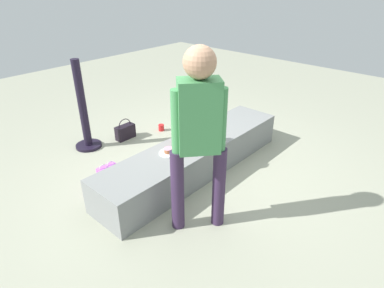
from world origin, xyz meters
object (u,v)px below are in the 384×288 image
(party_cup_red, at_px, (161,128))
(handbag_brown_canvas, at_px, (194,126))
(cake_box_white, at_px, (194,120))
(child_seated, at_px, (188,129))
(cake_plate, at_px, (169,152))
(water_bottle_far_side, at_px, (150,160))
(adult_standing, at_px, (199,128))
(handbag_black_leather, at_px, (125,132))
(water_bottle_near_gift, at_px, (174,144))
(gift_bag, at_px, (108,177))

(party_cup_red, relative_size, handbag_brown_canvas, 0.27)
(party_cup_red, relative_size, cake_box_white, 0.30)
(child_seated, relative_size, cake_plate, 2.16)
(water_bottle_far_side, bearing_deg, adult_standing, -109.36)
(party_cup_red, bearing_deg, adult_standing, -123.81)
(party_cup_red, xyz_separation_m, handbag_brown_canvas, (0.26, -0.45, 0.09))
(water_bottle_far_side, bearing_deg, party_cup_red, 39.10)
(child_seated, xyz_separation_m, handbag_black_leather, (0.10, 1.36, -0.51))
(water_bottle_near_gift, bearing_deg, child_seated, -119.24)
(cake_box_white, relative_size, handbag_black_leather, 1.05)
(gift_bag, relative_size, water_bottle_far_side, 1.64)
(party_cup_red, xyz_separation_m, cake_box_white, (0.56, -0.18, 0.00))
(adult_standing, xyz_separation_m, cake_box_white, (1.79, 1.66, -0.99))
(handbag_brown_canvas, bearing_deg, water_bottle_near_gift, -164.16)
(cake_plate, height_order, water_bottle_near_gift, cake_plate)
(cake_plate, distance_m, cake_box_white, 1.80)
(party_cup_red, xyz_separation_m, handbag_black_leather, (-0.54, 0.20, 0.06))
(child_seated, xyz_separation_m, cake_plate, (-0.28, 0.03, -0.19))
(handbag_black_leather, distance_m, handbag_brown_canvas, 1.03)
(gift_bag, bearing_deg, party_cup_red, 24.75)
(cake_plate, bearing_deg, water_bottle_near_gift, 40.87)
(water_bottle_near_gift, relative_size, party_cup_red, 2.41)
(water_bottle_near_gift, xyz_separation_m, party_cup_red, (0.34, 0.62, -0.06))
(party_cup_red, relative_size, handbag_black_leather, 0.31)
(gift_bag, xyz_separation_m, water_bottle_near_gift, (1.12, 0.05, -0.04))
(child_seated, xyz_separation_m, water_bottle_far_side, (-0.18, 0.50, -0.53))
(cake_plate, xyz_separation_m, water_bottle_near_gift, (0.59, 0.51, -0.32))
(handbag_brown_canvas, bearing_deg, cake_box_white, 42.52)
(cake_box_white, bearing_deg, gift_bag, -166.27)
(cake_plate, bearing_deg, gift_bag, 139.03)
(child_seated, distance_m, party_cup_red, 1.45)
(cake_plate, bearing_deg, party_cup_red, 50.71)
(handbag_black_leather, bearing_deg, water_bottle_far_side, -107.79)
(water_bottle_far_side, xyz_separation_m, handbag_black_leather, (0.28, 0.86, 0.02))
(cake_plate, relative_size, party_cup_red, 2.26)
(child_seated, xyz_separation_m, handbag_brown_canvas, (0.90, 0.71, -0.48))
(gift_bag, relative_size, cake_box_white, 0.99)
(gift_bag, bearing_deg, handbag_black_leather, 43.53)
(gift_bag, bearing_deg, cake_plate, -40.97)
(cake_plate, height_order, water_bottle_far_side, cake_plate)
(water_bottle_far_side, xyz_separation_m, party_cup_red, (0.82, 0.67, -0.04))
(cake_plate, distance_m, water_bottle_near_gift, 0.84)
(gift_bag, height_order, water_bottle_near_gift, gift_bag)
(cake_box_white, bearing_deg, handbag_black_leather, 161.26)
(child_seated, distance_m, handbag_black_leather, 1.46)
(water_bottle_near_gift, relative_size, handbag_black_leather, 0.76)
(child_seated, height_order, handbag_brown_canvas, child_seated)
(water_bottle_far_side, relative_size, handbag_brown_canvas, 0.55)
(water_bottle_near_gift, bearing_deg, handbag_brown_canvas, 15.84)
(adult_standing, distance_m, handbag_black_leather, 2.35)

